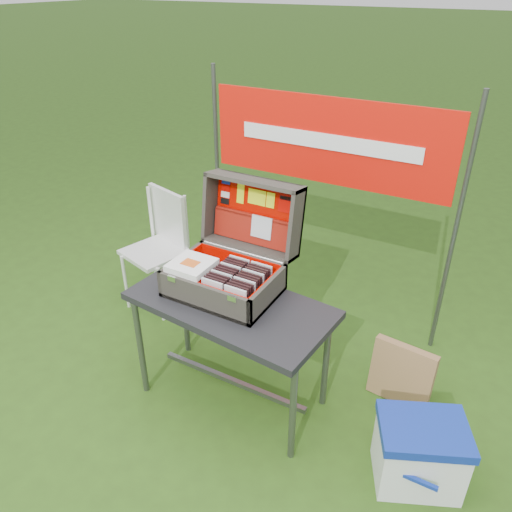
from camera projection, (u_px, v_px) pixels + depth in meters
The scene contains 92 objects.
ground at pixel (242, 404), 2.95m from camera, with size 80.00×80.00×0.00m, color #284613.
table at pixel (232, 352), 2.84m from camera, with size 1.10×0.55×0.69m, color black, non-canonical shape.
table_top at pixel (230, 305), 2.68m from camera, with size 1.10×0.55×0.04m, color black.
table_leg_fl at pixel (141, 348), 2.89m from camera, with size 0.04×0.04×0.65m, color #59595B.
table_leg_fr at pixel (293, 411), 2.48m from camera, with size 0.04×0.04×0.65m, color #59595B.
table_leg_bl at pixel (185, 310), 3.22m from camera, with size 0.04×0.04×0.65m, color #59595B.
table_leg_br at pixel (326, 361), 2.80m from camera, with size 0.04×0.04×0.65m, color #59595B.
table_brace at pixel (233, 381), 2.95m from camera, with size 0.95×0.03×0.03m, color #59595B.
suitcase at pixel (228, 244), 2.66m from camera, with size 0.57×0.57×0.55m, color #3D3A32, non-canonical shape.
suitcase_base_bottom at pixel (224, 291), 2.74m from camera, with size 0.57×0.41×0.02m, color #3D3A32.
suitcase_base_wall_front at pixel (203, 298), 2.56m from camera, with size 0.57×0.02×0.15m, color #3D3A32.
suitcase_base_wall_back at pixel (242, 265), 2.86m from camera, with size 0.57×0.02×0.15m, color #3D3A32.
suitcase_base_wall_left at pixel (182, 268), 2.83m from camera, with size 0.02×0.41×0.15m, color #3D3A32.
suitcase_base_wall_right at pixel (268, 294), 2.59m from camera, with size 0.02×0.41×0.15m, color #3D3A32.
suitcase_liner_floor at pixel (224, 288), 2.74m from camera, with size 0.53×0.37×0.01m, color #CF0B00.
suitcase_latch_left at pixel (172, 279), 2.60m from camera, with size 0.05×0.01×0.03m, color silver.
suitcase_latch_right at pixel (232, 298), 2.44m from camera, with size 0.05×0.01×0.03m, color silver.
suitcase_hinge at pixel (242, 252), 2.83m from camera, with size 0.02×0.02×0.52m, color silver.
suitcase_lid_back at pixel (257, 212), 2.87m from camera, with size 0.57×0.41×0.02m, color #3D3A32.
suitcase_lid_rim_far at pixel (254, 181), 2.74m from camera, with size 0.57×0.02×0.15m, color #3D3A32.
suitcase_lid_rim_near at pixel (249, 247), 2.89m from camera, with size 0.57×0.02×0.15m, color #3D3A32.
suitcase_lid_rim_left at pixel (211, 205), 2.93m from camera, with size 0.02×0.41×0.15m, color #3D3A32.
suitcase_lid_rim_right at pixel (296, 225), 2.70m from camera, with size 0.02×0.41×0.15m, color #3D3A32.
suitcase_lid_liner at pixel (256, 213), 2.86m from camera, with size 0.53×0.36×0.01m, color #CF0B00.
suitcase_liner_wall_front at pixel (205, 295), 2.57m from camera, with size 0.53×0.01×0.13m, color #CF0B00.
suitcase_liner_wall_back at pixel (240, 264), 2.84m from camera, with size 0.53×0.01×0.13m, color #CF0B00.
suitcase_liner_wall_left at pixel (184, 267), 2.82m from camera, with size 0.01×0.37×0.13m, color #CF0B00.
suitcase_liner_wall_right at pixel (266, 292), 2.59m from camera, with size 0.01×0.37×0.13m, color #CF0B00.
suitcase_lid_pocket at pixel (253, 229), 2.88m from camera, with size 0.51×0.16×0.03m, color maroon.
suitcase_pocket_edge at pixel (254, 216), 2.84m from camera, with size 0.50×0.02×0.02m, color maroon.
suitcase_pocket_cd at pixel (262, 227), 2.82m from camera, with size 0.13×0.13×0.01m, color silver.
lid_sticker_cc_a at pixel (226, 181), 2.89m from camera, with size 0.06×0.03×0.00m, color #1933B2.
lid_sticker_cc_b at pixel (226, 188), 2.90m from camera, with size 0.06×0.03×0.00m, color #BD0600.
lid_sticker_cc_c at pixel (225, 195), 2.92m from camera, with size 0.06×0.03×0.00m, color white.
lid_sticker_cc_d at pixel (225, 201), 2.93m from camera, with size 0.06×0.03×0.00m, color black.
lid_card_neon_tall at pixel (241, 194), 2.86m from camera, with size 0.05×0.11×0.00m, color #DDF117.
lid_card_neon_main at pixel (257, 197), 2.82m from camera, with size 0.11×0.09×0.00m, color #DDF117.
lid_card_neon_small at pixel (270, 200), 2.78m from camera, with size 0.05×0.09×0.00m, color #DDF117.
lid_sticker_band at pixel (287, 204), 2.74m from camera, with size 0.10×0.10×0.00m, color #BD0600.
lid_sticker_band_bar at pixel (288, 199), 2.73m from camera, with size 0.09×0.02×0.00m, color black.
cd_left_0 at pixel (213, 293), 2.56m from camera, with size 0.13×0.01×0.15m, color silver.
cd_left_1 at pixel (215, 291), 2.58m from camera, with size 0.13×0.01×0.15m, color black.
cd_left_2 at pixel (217, 288), 2.60m from camera, with size 0.13×0.01×0.15m, color black.
cd_left_3 at pixel (220, 286), 2.61m from camera, with size 0.13×0.01×0.15m, color black.
cd_left_4 at pixel (222, 284), 2.63m from camera, with size 0.13×0.01×0.15m, color silver.
cd_left_5 at pixel (224, 282), 2.65m from camera, with size 0.13×0.01×0.15m, color black.
cd_left_6 at pixel (227, 280), 2.67m from camera, with size 0.13×0.01×0.15m, color black.
cd_left_7 at pixel (229, 278), 2.68m from camera, with size 0.13×0.01×0.15m, color black.
cd_left_8 at pixel (231, 276), 2.70m from camera, with size 0.13×0.01×0.15m, color silver.
cd_left_9 at pixel (233, 275), 2.72m from camera, with size 0.13×0.01×0.15m, color black.
cd_left_10 at pixel (235, 273), 2.73m from camera, with size 0.13×0.01×0.15m, color black.
cd_left_11 at pixel (238, 271), 2.75m from camera, with size 0.13×0.01×0.15m, color black.
cd_left_12 at pixel (240, 269), 2.77m from camera, with size 0.13×0.01×0.15m, color silver.
cd_right_0 at pixel (236, 300), 2.50m from camera, with size 0.13×0.01×0.15m, color silver.
cd_right_1 at pixel (238, 298), 2.52m from camera, with size 0.13×0.01×0.15m, color black.
cd_right_2 at pixel (240, 296), 2.54m from camera, with size 0.13×0.01×0.15m, color black.
cd_right_3 at pixel (242, 294), 2.56m from camera, with size 0.13×0.01×0.15m, color black.
cd_right_4 at pixel (245, 291), 2.57m from camera, with size 0.13×0.01×0.15m, color silver.
cd_right_5 at pixel (247, 289), 2.59m from camera, with size 0.13×0.01×0.15m, color black.
cd_right_6 at pixel (249, 287), 2.61m from camera, with size 0.13×0.01×0.15m, color black.
cd_right_7 at pixel (251, 285), 2.62m from camera, with size 0.13×0.01×0.15m, color black.
cd_right_8 at pixel (253, 283), 2.64m from camera, with size 0.13×0.01×0.15m, color silver.
cd_right_9 at pixel (255, 281), 2.66m from camera, with size 0.13×0.01×0.15m, color black.
cd_right_10 at pixel (257, 279), 2.68m from camera, with size 0.13×0.01×0.15m, color black.
cd_right_11 at pixel (259, 277), 2.69m from camera, with size 0.13×0.01×0.15m, color black.
cd_right_12 at pixel (261, 275), 2.71m from camera, with size 0.13×0.01×0.15m, color silver.
songbook_0 at pixel (192, 267), 2.68m from camera, with size 0.22×0.22×0.01m, color white.
songbook_1 at pixel (192, 267), 2.67m from camera, with size 0.22×0.22×0.01m, color white.
songbook_2 at pixel (192, 266), 2.67m from camera, with size 0.22×0.22×0.01m, color white.
songbook_3 at pixel (192, 265), 2.67m from camera, with size 0.22×0.22×0.01m, color white.
songbook_4 at pixel (192, 264), 2.67m from camera, with size 0.22×0.22×0.01m, color white.
songbook_5 at pixel (192, 263), 2.66m from camera, with size 0.22×0.22×0.01m, color white.
songbook_6 at pixel (191, 263), 2.66m from camera, with size 0.22×0.22×0.01m, color white.
songbook_graphic at pixel (190, 263), 2.65m from camera, with size 0.09×0.07×0.00m, color #D85919.
cooler at pixel (419, 453), 2.43m from camera, with size 0.42×0.32×0.37m, color white, non-canonical shape.
cooler_body at pixel (418, 456), 2.44m from camera, with size 0.40×0.30×0.32m, color white.
cooler_lid at pixel (424, 430), 2.35m from camera, with size 0.42×0.32×0.05m, color navy.
cooler_handle at pixel (411, 478), 2.29m from camera, with size 0.25×0.02×0.02m, color navy.
chair at pixel (155, 253), 3.65m from camera, with size 0.39×0.43×0.86m, color silver, non-canonical shape.
chair_seat at pixel (155, 252), 3.65m from camera, with size 0.39×0.39×0.03m, color silver.
chair_backrest at pixel (168, 216), 3.68m from camera, with size 0.39×0.03×0.41m, color silver.
chair_leg_fl at pixel (125, 282), 3.70m from camera, with size 0.02×0.02×0.44m, color silver.
chair_leg_fr at pixel (161, 295), 3.56m from camera, with size 0.02×0.02×0.44m, color silver.
chair_leg_bl at pixel (154, 262), 3.95m from camera, with size 0.02×0.02×0.44m, color silver.
chair_leg_br at pixel (189, 273), 3.81m from camera, with size 0.02×0.02×0.44m, color silver.
chair_upright_left at pixel (150, 213), 3.76m from camera, with size 0.02×0.02×0.41m, color silver.
chair_upright_right at pixel (186, 222), 3.62m from camera, with size 0.02×0.02×0.41m, color silver.
cardboard_box at pixel (401, 374), 2.90m from camera, with size 0.36×0.06×0.38m, color brown.
banner_post_left at pixel (218, 184), 3.72m from camera, with size 0.03×0.03×1.70m, color #59595B.
banner_post_right at pixel (454, 235), 3.00m from camera, with size 0.03×0.03×1.70m, color #59595B.
banner at pixel (328, 141), 3.13m from camera, with size 1.60×0.01×0.55m, color red.
banner_text at pixel (327, 142), 3.12m from camera, with size 1.20×0.00×0.10m, color white.
Camera 1 is at (1.12, -1.82, 2.22)m, focal length 35.00 mm.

